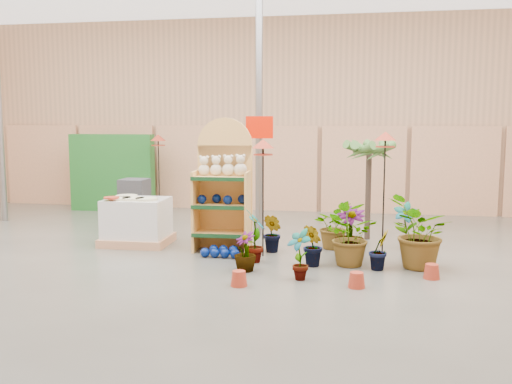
# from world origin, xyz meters

# --- Properties ---
(room) EXTENTS (15.20, 12.10, 4.70)m
(room) POSITION_xyz_m (0.00, 0.91, 2.21)
(room) COLOR #4F4D45
(room) RESTS_ON ground
(display_shelf) EXTENTS (0.93, 0.61, 2.18)m
(display_shelf) POSITION_xyz_m (-0.28, 1.74, 0.99)
(display_shelf) COLOR #DDA252
(display_shelf) RESTS_ON ground
(teddy_bears) EXTENTS (0.80, 0.21, 0.34)m
(teddy_bears) POSITION_xyz_m (-0.25, 1.64, 1.38)
(teddy_bears) COLOR beige
(teddy_bears) RESTS_ON display_shelf
(gazing_balls_shelf) EXTENTS (0.80, 0.27, 0.15)m
(gazing_balls_shelf) POSITION_xyz_m (-0.28, 1.62, 0.85)
(gazing_balls_shelf) COLOR navy
(gazing_balls_shelf) RESTS_ON display_shelf
(gazing_balls_floor) EXTENTS (0.63, 0.39, 0.15)m
(gazing_balls_floor) POSITION_xyz_m (-0.20, 1.23, 0.07)
(gazing_balls_floor) COLOR navy
(gazing_balls_floor) RESTS_ON ground
(pallet_stack) EXTENTS (1.13, 0.95, 0.83)m
(pallet_stack) POSITION_xyz_m (-1.85, 1.84, 0.40)
(pallet_stack) COLOR tan
(pallet_stack) RESTS_ON ground
(charcoal_planters) EXTENTS (0.50, 0.50, 1.00)m
(charcoal_planters) POSITION_xyz_m (-2.37, 3.04, 0.50)
(charcoal_planters) COLOR #2C2C2E
(charcoal_planters) RESTS_ON ground
(trellis_stock) EXTENTS (2.00, 0.30, 1.80)m
(trellis_stock) POSITION_xyz_m (-3.80, 5.20, 0.90)
(trellis_stock) COLOR #1F6422
(trellis_stock) RESTS_ON ground
(offer_sign) EXTENTS (0.50, 0.08, 2.20)m
(offer_sign) POSITION_xyz_m (0.10, 2.98, 1.57)
(offer_sign) COLOR gray
(offer_sign) RESTS_ON ground
(bird_table_front) EXTENTS (0.34, 0.34, 1.84)m
(bird_table_front) POSITION_xyz_m (0.43, 1.37, 1.71)
(bird_table_front) COLOR black
(bird_table_front) RESTS_ON ground
(bird_table_right) EXTENTS (0.34, 0.34, 1.96)m
(bird_table_right) POSITION_xyz_m (2.30, 1.92, 1.82)
(bird_table_right) COLOR black
(bird_table_right) RESTS_ON ground
(bird_table_back) EXTENTS (0.34, 0.34, 1.81)m
(bird_table_back) POSITION_xyz_m (-2.51, 4.80, 1.68)
(bird_table_back) COLOR black
(bird_table_back) RESTS_ON ground
(palm) EXTENTS (0.70, 0.70, 1.88)m
(palm) POSITION_xyz_m (2.07, 2.97, 1.61)
(palm) COLOR #3B2C23
(palm) RESTS_ON ground
(potted_plant_0) EXTENTS (0.33, 0.45, 0.82)m
(potted_plant_0) POSITION_xyz_m (0.39, 0.94, 0.41)
(potted_plant_0) COLOR #477531
(potted_plant_0) RESTS_ON ground
(potted_plant_1) EXTENTS (0.39, 0.43, 0.64)m
(potted_plant_1) POSITION_xyz_m (1.27, 0.84, 0.32)
(potted_plant_1) COLOR #477531
(potted_plant_1) RESTS_ON ground
(potted_plant_2) EXTENTS (1.05, 1.02, 0.89)m
(potted_plant_2) POSITION_xyz_m (1.75, 1.01, 0.44)
(potted_plant_2) COLOR #477531
(potted_plant_2) RESTS_ON ground
(potted_plant_3) EXTENTS (0.48, 0.48, 0.81)m
(potted_plant_3) POSITION_xyz_m (1.78, 1.42, 0.41)
(potted_plant_3) COLOR #477531
(potted_plant_3) RESTS_ON ground
(potted_plant_4) EXTENTS (0.47, 0.37, 0.79)m
(potted_plant_4) POSITION_xyz_m (2.68, 2.22, 0.40)
(potted_plant_4) COLOR #477531
(potted_plant_4) RESTS_ON ground
(potted_plant_5) EXTENTS (0.43, 0.45, 0.63)m
(potted_plant_5) POSITION_xyz_m (0.55, 1.64, 0.32)
(potted_plant_5) COLOR #477531
(potted_plant_5) RESTS_ON ground
(potted_plant_6) EXTENTS (0.64, 0.73, 0.77)m
(potted_plant_6) POSITION_xyz_m (1.48, 2.11, 0.38)
(potted_plant_6) COLOR #477531
(potted_plant_6) RESTS_ON ground
(potted_plant_7) EXTENTS (0.45, 0.45, 0.57)m
(potted_plant_7) POSITION_xyz_m (0.33, 0.43, 0.28)
(potted_plant_7) COLOR #477531
(potted_plant_7) RESTS_ON ground
(potted_plant_8) EXTENTS (0.44, 0.43, 0.69)m
(potted_plant_8) POSITION_xyz_m (1.14, 0.13, 0.35)
(potted_plant_8) COLOR #477531
(potted_plant_8) RESTS_ON ground
(potted_plant_9) EXTENTS (0.40, 0.41, 0.58)m
(potted_plant_9) POSITION_xyz_m (2.21, 0.86, 0.29)
(potted_plant_9) COLOR #477531
(potted_plant_9) RESTS_ON ground
(potted_plant_10) EXTENTS (1.11, 1.18, 1.06)m
(potted_plant_10) POSITION_xyz_m (2.79, 0.98, 0.53)
(potted_plant_10) COLOR #477531
(potted_plant_10) RESTS_ON ground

